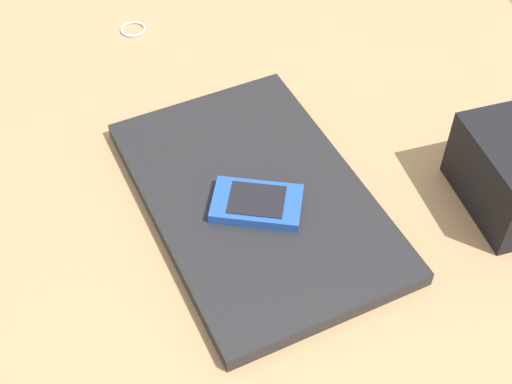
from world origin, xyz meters
The scene contains 4 objects.
desk_surface centered at (0.00, 0.00, 1.50)cm, with size 120.00×80.00×3.00cm, color #9E7751.
laptop_closed centered at (1.03, 5.77, 3.95)cm, with size 35.88×23.23×1.89cm, color black.
cell_phone_on_laptop centered at (-1.09, 6.08, 5.52)cm, with size 8.85×11.19×1.33cm.
key_ring centered at (37.32, 17.02, 3.18)cm, with size 3.72×3.72×0.36cm, color silver.
Camera 1 is at (-51.68, 15.93, 64.81)cm, focal length 50.26 mm.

